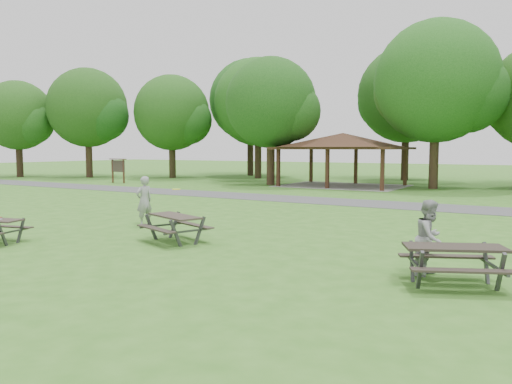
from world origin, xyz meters
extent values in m
plane|color=#367020|center=(0.00, 0.00, 0.00)|extent=(160.00, 160.00, 0.00)
cube|color=#48484A|center=(0.00, 14.00, 0.01)|extent=(120.00, 3.20, 0.02)
cube|color=black|center=(-7.70, 21.30, 1.30)|extent=(0.22, 0.22, 2.60)
cube|color=#352213|center=(-7.70, 26.70, 1.30)|extent=(0.22, 0.22, 2.60)
cube|color=#341C13|center=(-4.00, 21.30, 1.30)|extent=(0.22, 0.22, 2.60)
cube|color=#3B2615|center=(-4.00, 26.70, 1.30)|extent=(0.22, 0.22, 2.60)
cube|color=#341D13|center=(-0.30, 21.30, 1.30)|extent=(0.22, 0.22, 2.60)
cube|color=#392514|center=(-0.30, 26.70, 1.30)|extent=(0.22, 0.22, 2.60)
cube|color=#362115|center=(-4.00, 24.00, 2.68)|extent=(8.60, 6.60, 0.16)
pyramid|color=#352015|center=(-4.00, 24.00, 3.26)|extent=(7.01, 7.01, 1.00)
cube|color=gray|center=(-4.00, 24.00, 0.01)|extent=(8.40, 6.40, 0.03)
cube|color=#3E2016|center=(-20.60, 18.00, 0.90)|extent=(0.10, 0.10, 1.80)
cube|color=#3B1F15|center=(-19.40, 18.00, 0.90)|extent=(0.10, 0.10, 1.80)
cube|color=#322824|center=(-20.00, 18.00, 1.30)|extent=(1.40, 0.06, 0.90)
cube|color=#361F15|center=(-20.00, 18.00, 1.85)|extent=(1.60, 0.30, 0.06)
cylinder|color=#311F16|center=(-28.00, 22.00, 1.84)|extent=(0.60, 0.60, 3.67)
sphere|color=#194313|center=(-28.00, 22.00, 6.38)|extent=(7.20, 7.20, 7.20)
sphere|color=#124112|center=(-26.38, 22.30, 5.66)|extent=(4.68, 4.68, 4.68)
sphere|color=#1E4513|center=(-29.44, 21.80, 5.83)|extent=(4.32, 4.32, 4.32)
cylinder|color=black|center=(-21.00, 25.50, 1.66)|extent=(0.60, 0.60, 3.32)
sphere|color=#1A4714|center=(-21.00, 25.50, 5.88)|extent=(6.80, 6.80, 6.80)
sphere|color=#174814|center=(-19.47, 25.80, 5.20)|extent=(4.42, 4.42, 4.42)
sphere|color=#1A4E16|center=(-22.36, 25.30, 5.37)|extent=(4.08, 4.08, 4.08)
cylinder|color=black|center=(-14.00, 29.00, 1.92)|extent=(0.60, 0.60, 3.85)
sphere|color=#194D16|center=(-14.00, 29.00, 6.77)|extent=(7.80, 7.80, 7.80)
sphere|color=#204F16|center=(-12.25, 29.30, 5.99)|extent=(5.07, 5.07, 5.07)
sphere|color=#164814|center=(-15.56, 28.80, 6.19)|extent=(4.68, 4.68, 4.68)
cylinder|color=#302115|center=(-9.00, 22.50, 1.75)|extent=(0.60, 0.60, 3.50)
sphere|color=#154313|center=(-9.00, 22.50, 5.97)|extent=(6.60, 6.60, 6.60)
sphere|color=#164413|center=(-7.52, 22.80, 5.31)|extent=(4.29, 4.29, 4.29)
sphere|color=#144012|center=(-10.32, 22.30, 5.48)|extent=(3.96, 3.96, 3.96)
cylinder|color=#312216|center=(2.00, 25.00, 2.01)|extent=(0.60, 0.60, 4.02)
sphere|color=#194E16|center=(2.00, 25.00, 7.02)|extent=(8.00, 8.00, 8.00)
sphere|color=#164714|center=(3.80, 25.30, 6.22)|extent=(5.20, 5.20, 5.20)
sphere|color=#1C4914|center=(0.40, 24.80, 6.42)|extent=(4.80, 4.80, 4.80)
cylinder|color=black|center=(-17.00, 32.50, 2.19)|extent=(0.60, 0.60, 4.38)
sphere|color=#144614|center=(-17.00, 32.50, 7.38)|extent=(8.00, 8.00, 8.00)
sphere|color=#194915|center=(-15.20, 32.80, 6.58)|extent=(5.20, 5.20, 5.20)
sphere|color=#214E16|center=(-18.60, 32.30, 6.78)|extent=(4.80, 4.80, 4.80)
cylinder|color=black|center=(-2.00, 33.00, 2.06)|extent=(0.60, 0.60, 4.13)
sphere|color=#174313|center=(-2.00, 33.00, 7.13)|extent=(8.00, 8.00, 8.00)
sphere|color=#1C4714|center=(-0.20, 33.30, 6.33)|extent=(5.20, 5.20, 5.20)
sphere|color=#144513|center=(-3.60, 32.80, 6.53)|extent=(4.80, 4.80, 4.80)
cylinder|color=black|center=(-34.00, 19.00, 1.66)|extent=(0.60, 0.60, 3.32)
sphere|color=#1A4614|center=(-34.00, 19.00, 5.72)|extent=(6.40, 6.40, 6.40)
sphere|color=#174714|center=(-32.56, 19.30, 5.08)|extent=(4.16, 4.16, 4.16)
sphere|color=#204B15|center=(-35.28, 18.80, 5.24)|extent=(3.84, 3.84, 3.84)
cube|color=#302723|center=(-4.57, -0.79, 0.39)|extent=(1.64, 0.63, 0.04)
cube|color=#3C3C3E|center=(-3.74, -1.48, 0.33)|extent=(0.14, 0.34, 0.71)
cube|color=#3C3C3E|center=(-3.91, -0.82, 0.33)|extent=(0.14, 0.34, 0.71)
cube|color=#424245|center=(-3.83, -1.15, 0.36)|extent=(0.38, 1.30, 0.04)
cube|color=#312923|center=(-0.17, 1.48, 0.75)|extent=(1.97, 1.30, 0.05)
cube|color=#2D2620|center=(-0.38, 0.91, 0.44)|extent=(1.82, 0.86, 0.04)
cube|color=#322A24|center=(0.03, 2.05, 0.44)|extent=(1.82, 0.86, 0.04)
cube|color=#39383B|center=(-0.97, 1.36, 0.37)|extent=(0.19, 0.38, 0.80)
cube|color=#3F3F42|center=(-0.71, 2.08, 0.37)|extent=(0.19, 0.38, 0.80)
cube|color=#3F3F41|center=(-0.84, 1.72, 0.40)|extent=(0.56, 1.43, 0.05)
cube|color=#3A393C|center=(0.36, 0.88, 0.37)|extent=(0.19, 0.38, 0.80)
cube|color=#3B3B3D|center=(0.62, 1.61, 0.37)|extent=(0.19, 0.38, 0.80)
cube|color=#404043|center=(0.49, 1.24, 0.40)|extent=(0.56, 1.43, 0.05)
cube|color=black|center=(7.46, 0.77, 0.76)|extent=(2.01, 1.47, 0.05)
cube|color=#2A221E|center=(7.72, 0.21, 0.45)|extent=(1.81, 1.04, 0.04)
cube|color=#302823|center=(7.20, 1.33, 0.45)|extent=(1.81, 1.04, 0.04)
cube|color=#38383A|center=(6.97, 0.11, 0.38)|extent=(0.22, 0.38, 0.81)
cube|color=#3D3D3F|center=(6.64, 0.82, 0.38)|extent=(0.22, 0.38, 0.81)
cube|color=#3F3E41|center=(6.81, 0.47, 0.41)|extent=(0.70, 1.41, 0.05)
cube|color=#444447|center=(8.28, 0.72, 0.38)|extent=(0.22, 0.38, 0.81)
cube|color=#454548|center=(7.95, 1.43, 0.38)|extent=(0.22, 0.38, 0.81)
cube|color=#3F3F42|center=(8.11, 1.08, 0.41)|extent=(0.70, 1.41, 0.05)
cylinder|color=#F9F527|center=(-1.37, 2.97, 1.36)|extent=(0.34, 0.34, 0.02)
imported|color=gray|center=(-3.11, 3.30, 0.86)|extent=(0.53, 0.69, 1.71)
imported|color=#949496|center=(6.87, 1.37, 0.80)|extent=(0.74, 0.88, 1.60)
camera|label=1|loc=(9.11, -9.33, 2.67)|focal=35.00mm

